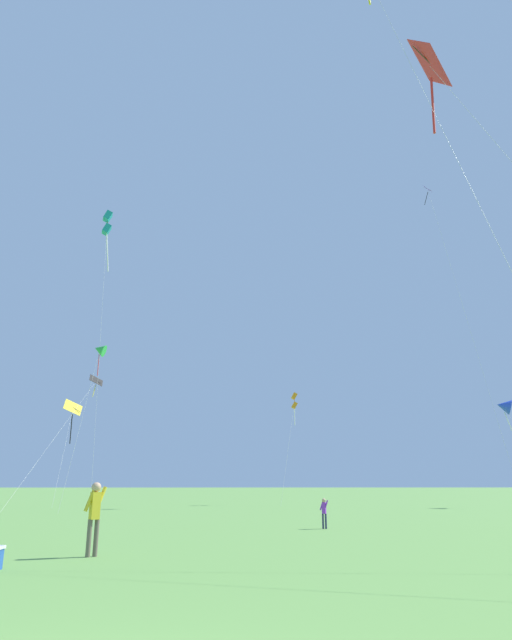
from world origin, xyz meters
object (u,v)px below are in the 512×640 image
kite_orange_box (294,402)px  person_near_tree (95,511)px  kite_green_small (100,350)px  kite_black_large (92,387)px  kite_blue_delta (504,406)px  kite_purple_streamer (436,220)px  kite_yellow_diamond (72,415)px  person_child_small (324,510)px  kite_red_high (433,78)px  kite_teal_box (107,225)px

kite_orange_box → person_near_tree: size_ratio=5.38×
kite_orange_box → kite_green_small: size_ratio=0.83×
kite_black_large → kite_blue_delta: size_ratio=1.36×
kite_blue_delta → person_near_tree: (-22.27, -26.41, -5.98)m
kite_purple_streamer → person_near_tree: (-20.65, -31.55, -23.41)m
kite_black_large → person_near_tree: kite_black_large is taller
kite_black_large → kite_green_small: kite_green_small is taller
kite_yellow_diamond → kite_purple_streamer: bearing=0.3°
kite_orange_box → person_child_small: (-1.09, -24.01, -7.36)m
person_child_small → kite_blue_delta: bearing=49.5°
kite_black_large → kite_green_small: bearing=-71.8°
kite_red_high → kite_orange_box: bearing=96.7°
kite_teal_box → person_near_tree: bearing=-74.2°
kite_yellow_diamond → kite_orange_box: size_ratio=0.93×
kite_green_small → kite_red_high: (16.97, -18.17, 6.68)m
kite_teal_box → person_near_tree: 33.51m
kite_black_large → person_child_small: size_ratio=10.89×
kite_red_high → person_child_small: kite_red_high is taller
kite_yellow_diamond → kite_orange_box: bearing=1.7°
kite_black_large → kite_teal_box: bearing=-71.3°
kite_blue_delta → kite_black_large: bearing=176.8°
kite_yellow_diamond → person_near_tree: kite_yellow_diamond is taller
kite_purple_streamer → person_near_tree: bearing=-123.2°
kite_purple_streamer → kite_blue_delta: size_ratio=3.31×
person_near_tree → kite_blue_delta: bearing=49.9°
person_child_small → person_near_tree: bearing=-129.2°
kite_teal_box → kite_red_high: size_ratio=1.18×
kite_purple_streamer → kite_orange_box: bearing=178.6°
person_near_tree → kite_black_large: bearing=106.0°
kite_teal_box → kite_orange_box: kite_teal_box is taller
kite_yellow_diamond → person_child_small: size_ratio=7.66×
kite_purple_streamer → kite_teal_box: (-28.00, -5.61, -3.52)m
kite_blue_delta → person_child_small: kite_blue_delta is taller
kite_teal_box → kite_green_small: 11.39m
kite_purple_streamer → kite_red_high: kite_purple_streamer is taller
kite_teal_box → person_child_small: (13.77, -18.07, -20.23)m
kite_yellow_diamond → kite_black_large: 4.35m
kite_purple_streamer → person_child_small: (-14.23, -23.68, -23.75)m
kite_green_small → kite_red_high: kite_red_high is taller
kite_red_high → person_child_small: bearing=140.3°
kite_teal_box → kite_orange_box: bearing=21.8°
kite_yellow_diamond → kite_black_large: size_ratio=0.70×
kite_orange_box → kite_yellow_diamond: bearing=-178.3°
person_child_small → kite_teal_box: bearing=127.3°
kite_black_large → person_child_small: (14.49, -20.22, -7.90)m
kite_yellow_diamond → kite_blue_delta: bearing=-8.6°
kite_orange_box → kite_red_high: kite_red_high is taller
kite_green_small → kite_yellow_diamond: bearing=115.0°
kite_orange_box → kite_blue_delta: (14.76, -5.48, -1.05)m
kite_yellow_diamond → person_child_small: bearing=-54.4°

